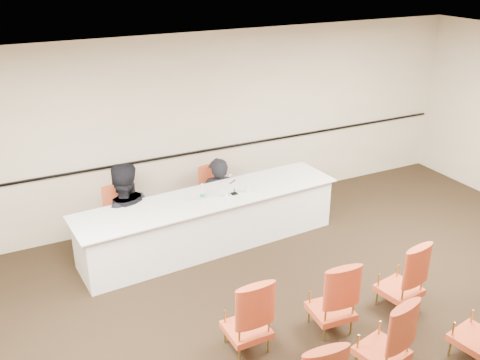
{
  "coord_description": "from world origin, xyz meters",
  "views": [
    {
      "loc": [
        -3.03,
        -3.64,
        4.15
      ],
      "look_at": [
        0.1,
        2.6,
        1.11
      ],
      "focal_mm": 40.0,
      "sensor_mm": 36.0,
      "label": 1
    }
  ],
  "objects_px": {
    "panelist_second": "(125,223)",
    "panelist_second_chair": "(124,219)",
    "water_bottle": "(202,192)",
    "drinking_glass": "(226,193)",
    "coffee_cup": "(248,188)",
    "aud_chair_front_right": "(401,274)",
    "aud_chair_back_right": "(480,323)",
    "aud_chair_front_left": "(247,313)",
    "aud_chair_front_mid": "(332,295)",
    "panelist_main_chair": "(218,196)",
    "panel_table": "(210,221)",
    "panelist_main": "(218,205)",
    "microphone": "(234,186)",
    "aud_chair_back_mid": "(384,335)"
  },
  "relations": [
    {
      "from": "panelist_second",
      "to": "panelist_second_chair",
      "type": "relative_size",
      "value": 1.99
    },
    {
      "from": "panelist_second_chair",
      "to": "water_bottle",
      "type": "relative_size",
      "value": 3.94
    },
    {
      "from": "panelist_second",
      "to": "drinking_glass",
      "type": "distance_m",
      "value": 1.58
    },
    {
      "from": "coffee_cup",
      "to": "aud_chair_front_right",
      "type": "xyz_separation_m",
      "value": [
        0.91,
        -2.34,
        -0.39
      ]
    },
    {
      "from": "drinking_glass",
      "to": "aud_chair_back_right",
      "type": "height_order",
      "value": "aud_chair_back_right"
    },
    {
      "from": "aud_chair_front_left",
      "to": "aud_chair_back_right",
      "type": "relative_size",
      "value": 1.0
    },
    {
      "from": "aud_chair_back_right",
      "to": "aud_chair_front_left",
      "type": "bearing_deg",
      "value": 139.18
    },
    {
      "from": "water_bottle",
      "to": "aud_chair_front_mid",
      "type": "distance_m",
      "value": 2.5
    },
    {
      "from": "aud_chair_front_mid",
      "to": "aud_chair_back_right",
      "type": "height_order",
      "value": "same"
    },
    {
      "from": "panelist_second",
      "to": "aud_chair_back_right",
      "type": "relative_size",
      "value": 1.99
    },
    {
      "from": "coffee_cup",
      "to": "panelist_second_chair",
      "type": "bearing_deg",
      "value": 160.47
    },
    {
      "from": "panelist_main_chair",
      "to": "coffee_cup",
      "type": "distance_m",
      "value": 0.84
    },
    {
      "from": "panel_table",
      "to": "aud_chair_back_right",
      "type": "relative_size",
      "value": 4.23
    },
    {
      "from": "panelist_main",
      "to": "aud_chair_front_left",
      "type": "relative_size",
      "value": 1.73
    },
    {
      "from": "panelist_main",
      "to": "panelist_second",
      "type": "distance_m",
      "value": 1.57
    },
    {
      "from": "aud_chair_front_mid",
      "to": "aud_chair_back_right",
      "type": "relative_size",
      "value": 1.0
    },
    {
      "from": "panelist_second",
      "to": "aud_chair_back_right",
      "type": "xyz_separation_m",
      "value": [
        2.76,
        -4.05,
        0.07
      ]
    },
    {
      "from": "panelist_second_chair",
      "to": "drinking_glass",
      "type": "distance_m",
      "value": 1.56
    },
    {
      "from": "panelist_second_chair",
      "to": "aud_chair_back_right",
      "type": "relative_size",
      "value": 1.0
    },
    {
      "from": "microphone",
      "to": "coffee_cup",
      "type": "distance_m",
      "value": 0.23
    },
    {
      "from": "panelist_main",
      "to": "panelist_second",
      "type": "height_order",
      "value": "panelist_second"
    },
    {
      "from": "panelist_second",
      "to": "panelist_second_chair",
      "type": "height_order",
      "value": "panelist_second"
    },
    {
      "from": "microphone",
      "to": "aud_chair_back_mid",
      "type": "distance_m",
      "value": 3.19
    },
    {
      "from": "panelist_main",
      "to": "aud_chair_back_right",
      "type": "xyz_separation_m",
      "value": [
        1.19,
        -4.15,
        0.17
      ]
    },
    {
      "from": "water_bottle",
      "to": "coffee_cup",
      "type": "distance_m",
      "value": 0.71
    },
    {
      "from": "water_bottle",
      "to": "coffee_cup",
      "type": "bearing_deg",
      "value": -6.54
    },
    {
      "from": "panel_table",
      "to": "aud_chair_front_left",
      "type": "distance_m",
      "value": 2.34
    },
    {
      "from": "panelist_main_chair",
      "to": "aud_chair_back_mid",
      "type": "xyz_separation_m",
      "value": [
        0.15,
        -3.84,
        0.0
      ]
    },
    {
      "from": "aud_chair_back_right",
      "to": "panelist_second_chair",
      "type": "bearing_deg",
      "value": 113.88
    },
    {
      "from": "panelist_main",
      "to": "panelist_second_chair",
      "type": "xyz_separation_m",
      "value": [
        -1.56,
        -0.1,
        0.17
      ]
    },
    {
      "from": "panelist_second_chair",
      "to": "aud_chair_back_mid",
      "type": "xyz_separation_m",
      "value": [
        1.71,
        -3.74,
        0.0
      ]
    },
    {
      "from": "coffee_cup",
      "to": "aud_chair_front_left",
      "type": "distance_m",
      "value": 2.48
    },
    {
      "from": "panel_table",
      "to": "drinking_glass",
      "type": "distance_m",
      "value": 0.51
    },
    {
      "from": "coffee_cup",
      "to": "aud_chair_front_right",
      "type": "relative_size",
      "value": 0.13
    },
    {
      "from": "water_bottle",
      "to": "aud_chair_back_right",
      "type": "distance_m",
      "value": 3.94
    },
    {
      "from": "panel_table",
      "to": "panelist_second_chair",
      "type": "relative_size",
      "value": 4.23
    },
    {
      "from": "panelist_second",
      "to": "aud_chair_front_left",
      "type": "xyz_separation_m",
      "value": [
        0.6,
        -2.78,
        0.07
      ]
    },
    {
      "from": "panelist_main",
      "to": "panelist_second_chair",
      "type": "relative_size",
      "value": 1.73
    },
    {
      "from": "panelist_main",
      "to": "water_bottle",
      "type": "xyz_separation_m",
      "value": [
        -0.52,
        -0.64,
        0.62
      ]
    },
    {
      "from": "microphone",
      "to": "panelist_second",
      "type": "bearing_deg",
      "value": 161.86
    },
    {
      "from": "aud_chair_back_right",
      "to": "panelist_second",
      "type": "bearing_deg",
      "value": 113.88
    },
    {
      "from": "drinking_glass",
      "to": "coffee_cup",
      "type": "relative_size",
      "value": 0.83
    },
    {
      "from": "panel_table",
      "to": "panelist_main",
      "type": "xyz_separation_m",
      "value": [
        0.4,
        0.61,
        -0.09
      ]
    },
    {
      "from": "water_bottle",
      "to": "aud_chair_back_right",
      "type": "bearing_deg",
      "value": -63.91
    },
    {
      "from": "microphone",
      "to": "water_bottle",
      "type": "distance_m",
      "value": 0.49
    },
    {
      "from": "water_bottle",
      "to": "aud_chair_back_mid",
      "type": "xyz_separation_m",
      "value": [
        0.67,
        -3.21,
        -0.45
      ]
    },
    {
      "from": "panelist_main",
      "to": "aud_chair_back_mid",
      "type": "bearing_deg",
      "value": 101.77
    },
    {
      "from": "panelist_main_chair",
      "to": "microphone",
      "type": "xyz_separation_m",
      "value": [
        -0.04,
        -0.69,
        0.47
      ]
    },
    {
      "from": "panelist_main_chair",
      "to": "drinking_glass",
      "type": "bearing_deg",
      "value": -107.88
    },
    {
      "from": "panelist_second",
      "to": "panelist_second_chair",
      "type": "xyz_separation_m",
      "value": [
        0.0,
        0.0,
        0.07
      ]
    }
  ]
}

